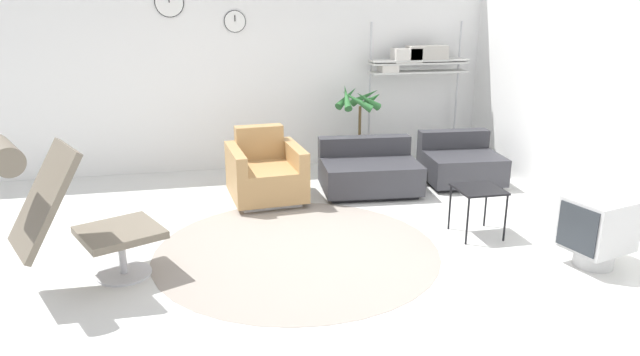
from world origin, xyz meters
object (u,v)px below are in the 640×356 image
object	(u,v)px
lounge_chair	(61,202)
side_table	(479,194)
potted_plant	(359,133)
couch_second	(460,164)
shelf_unit	(416,61)
couch_low	(369,172)
armchair_red	(265,174)
crt_television	(598,229)

from	to	relation	value
lounge_chair	side_table	size ratio (longest dim) A/B	2.68
lounge_chair	potted_plant	bearing A→B (deg)	105.35
couch_second	shelf_unit	distance (m)	1.54
couch_low	potted_plant	bearing A→B (deg)	-92.68
lounge_chair	couch_second	distance (m)	4.65
shelf_unit	armchair_red	bearing A→B (deg)	-153.42
armchair_red	couch_low	bearing A→B (deg)	176.68
couch_low	crt_television	size ratio (longest dim) A/B	1.94
armchair_red	couch_second	xyz separation A→B (m)	(2.44, 0.14, -0.06)
crt_television	potted_plant	bearing A→B (deg)	6.15
lounge_chair	potted_plant	world-z (taller)	lounge_chair
crt_television	potted_plant	distance (m)	3.35
couch_second	potted_plant	xyz separation A→B (m)	(-1.12, 0.68, 0.30)
potted_plant	side_table	bearing A→B (deg)	-77.05
armchair_red	couch_low	size ratio (longest dim) A/B	0.80
lounge_chair	side_table	xyz separation A→B (m)	(3.59, 0.35, -0.30)
lounge_chair	potted_plant	size ratio (longest dim) A/B	1.09
lounge_chair	armchair_red	size ratio (longest dim) A/B	1.36
lounge_chair	couch_second	xyz separation A→B (m)	(4.18, 1.97, -0.49)
lounge_chair	shelf_unit	bearing A→B (deg)	101.22
couch_low	potted_plant	distance (m)	0.84
armchair_red	couch_low	distance (m)	1.23
couch_second	crt_television	world-z (taller)	crt_television
couch_low	crt_television	world-z (taller)	crt_television
lounge_chair	shelf_unit	xyz separation A→B (m)	(3.90, 2.91, 0.69)
armchair_red	couch_second	distance (m)	2.45
couch_second	crt_television	distance (m)	2.45
couch_second	shelf_unit	xyz separation A→B (m)	(-0.28, 0.94, 1.18)
shelf_unit	couch_second	bearing A→B (deg)	-73.27
lounge_chair	couch_second	world-z (taller)	lounge_chair
armchair_red	potted_plant	size ratio (longest dim) A/B	0.80
couch_low	side_table	distance (m)	1.65
lounge_chair	couch_second	size ratio (longest dim) A/B	1.34
lounge_chair	shelf_unit	world-z (taller)	shelf_unit
lounge_chair	couch_low	size ratio (longest dim) A/B	1.08
shelf_unit	couch_low	bearing A→B (deg)	-131.70
crt_television	shelf_unit	bearing A→B (deg)	-8.71
side_table	shelf_unit	world-z (taller)	shelf_unit
lounge_chair	potted_plant	xyz separation A→B (m)	(3.06, 2.65, -0.19)
couch_second	armchair_red	bearing A→B (deg)	7.49
armchair_red	side_table	xyz separation A→B (m)	(1.85, -1.48, 0.13)
armchair_red	couch_second	size ratio (longest dim) A/B	0.98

